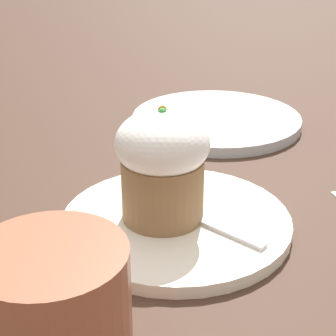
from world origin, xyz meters
The scene contains 6 objects.
ground_plane centered at (0.00, 0.00, 0.00)m, with size 4.00×4.00×0.00m, color #3D281E.
dessert_plate centered at (0.00, 0.00, 0.01)m, with size 0.21×0.21×0.01m.
carrot_cake centered at (0.00, 0.01, 0.07)m, with size 0.08×0.08×0.11m.
spoon centered at (0.01, 0.00, 0.01)m, with size 0.11×0.12×0.01m.
coffee_cup centered at (-0.19, 0.07, 0.05)m, with size 0.12×0.09×0.10m.
side_plate centered at (0.27, -0.05, 0.01)m, with size 0.23×0.23×0.01m.
Camera 1 is at (-0.45, 0.00, 0.27)m, focal length 60.00 mm.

